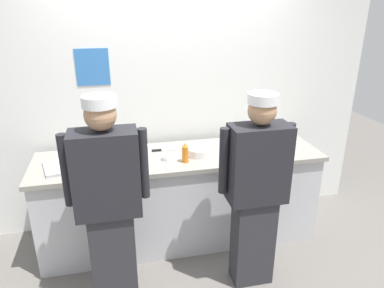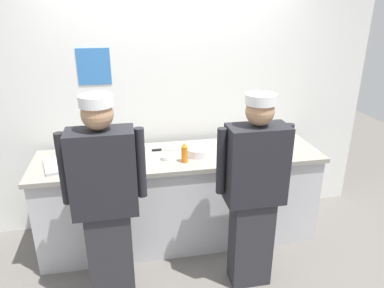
{
  "view_description": "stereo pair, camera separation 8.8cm",
  "coord_description": "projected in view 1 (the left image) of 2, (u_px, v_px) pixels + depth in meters",
  "views": [
    {
      "loc": [
        -0.55,
        -2.6,
        2.19
      ],
      "look_at": [
        0.12,
        0.41,
        0.98
      ],
      "focal_mm": 33.64,
      "sensor_mm": 36.0,
      "label": 1
    },
    {
      "loc": [
        -0.46,
        -2.62,
        2.19
      ],
      "look_at": [
        0.12,
        0.41,
        0.98
      ],
      "focal_mm": 33.64,
      "sensor_mm": 36.0,
      "label": 2
    }
  ],
  "objects": [
    {
      "name": "ramekin_orange_sauce",
      "position": [
        145.0,
        148.0,
        3.38
      ],
      "size": [
        0.08,
        0.08,
        0.05
      ],
      "color": "white",
      "rests_on": "prep_counter"
    },
    {
      "name": "chef_center",
      "position": [
        256.0,
        189.0,
        2.76
      ],
      "size": [
        0.59,
        0.24,
        1.61
      ],
      "color": "#2D2D33",
      "rests_on": "ground"
    },
    {
      "name": "ground_plane",
      "position": [
        189.0,
        260.0,
        3.28
      ],
      "size": [
        9.0,
        9.0,
        0.0
      ],
      "primitive_type": "plane",
      "color": "slate"
    },
    {
      "name": "sheet_tray",
      "position": [
        73.0,
        164.0,
        3.06
      ],
      "size": [
        0.52,
        0.43,
        0.02
      ],
      "primitive_type": "cube",
      "rotation": [
        0.0,
        0.0,
        0.24
      ],
      "color": "#B7BABF",
      "rests_on": "prep_counter"
    },
    {
      "name": "mixing_bowl_steel",
      "position": [
        124.0,
        157.0,
        3.08
      ],
      "size": [
        0.31,
        0.31,
        0.13
      ],
      "primitive_type": "cylinder",
      "color": "#B7BABF",
      "rests_on": "prep_counter"
    },
    {
      "name": "ramekin_green_sauce",
      "position": [
        167.0,
        158.0,
        3.17
      ],
      "size": [
        0.09,
        0.09,
        0.04
      ],
      "color": "white",
      "rests_on": "prep_counter"
    },
    {
      "name": "chefs_knife",
      "position": [
        164.0,
        150.0,
        3.38
      ],
      "size": [
        0.28,
        0.03,
        0.02
      ],
      "color": "#B7BABF",
      "rests_on": "prep_counter"
    },
    {
      "name": "ramekin_red_sauce",
      "position": [
        244.0,
        148.0,
        3.38
      ],
      "size": [
        0.09,
        0.09,
        0.04
      ],
      "color": "white",
      "rests_on": "prep_counter"
    },
    {
      "name": "ramekin_yellow_sauce",
      "position": [
        212.0,
        144.0,
        3.47
      ],
      "size": [
        0.08,
        0.08,
        0.04
      ],
      "color": "white",
      "rests_on": "prep_counter"
    },
    {
      "name": "wall_back",
      "position": [
        170.0,
        98.0,
        3.57
      ],
      "size": [
        4.09,
        0.11,
        2.61
      ],
      "color": "white",
      "rests_on": "ground"
    },
    {
      "name": "squeeze_bottle_primary",
      "position": [
        185.0,
        153.0,
        3.11
      ],
      "size": [
        0.06,
        0.06,
        0.18
      ],
      "color": "orange",
      "rests_on": "prep_counter"
    },
    {
      "name": "chef_near_left",
      "position": [
        109.0,
        201.0,
        2.55
      ],
      "size": [
        0.6,
        0.24,
        1.64
      ],
      "color": "#2D2D33",
      "rests_on": "ground"
    },
    {
      "name": "plate_stack_front",
      "position": [
        267.0,
        138.0,
        3.56
      ],
      "size": [
        0.23,
        0.23,
        0.1
      ],
      "color": "white",
      "rests_on": "prep_counter"
    },
    {
      "name": "prep_counter",
      "position": [
        180.0,
        197.0,
        3.45
      ],
      "size": [
        2.61,
        0.7,
        0.89
      ],
      "color": "silver",
      "rests_on": "ground"
    },
    {
      "name": "plate_stack_rear",
      "position": [
        199.0,
        151.0,
        3.27
      ],
      "size": [
        0.23,
        0.23,
        0.07
      ],
      "color": "white",
      "rests_on": "prep_counter"
    }
  ]
}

